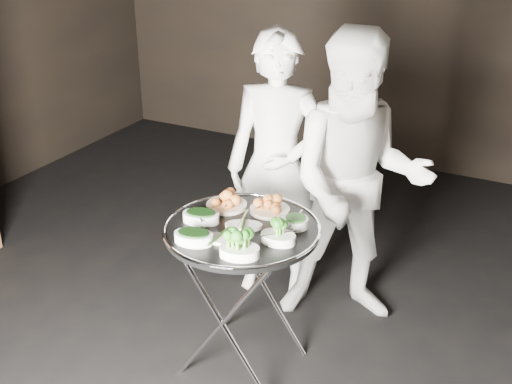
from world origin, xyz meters
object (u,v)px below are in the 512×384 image
at_px(waiter_left, 277,168).
at_px(waiter_right, 357,183).
at_px(tray_stand, 243,292).
at_px(serving_tray, 242,229).

height_order(waiter_left, waiter_right, waiter_right).
xyz_separation_m(tray_stand, serving_tray, (0.00, 0.00, 0.36)).
distance_m(waiter_left, waiter_right, 0.52).
relative_size(tray_stand, waiter_right, 0.48).
bearing_deg(waiter_left, tray_stand, -91.24).
height_order(serving_tray, waiter_right, waiter_right).
bearing_deg(waiter_right, tray_stand, -138.99).
xyz_separation_m(serving_tray, waiter_right, (0.34, 0.70, 0.03)).
bearing_deg(waiter_right, waiter_left, 150.79).
height_order(serving_tray, waiter_left, waiter_left).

